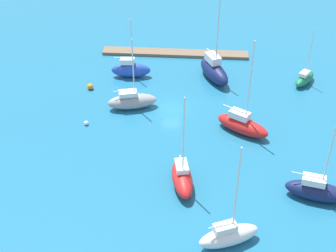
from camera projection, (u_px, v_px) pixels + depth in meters
water at (171, 109)px, 67.04m from camera, size 160.00×160.00×0.00m
pier_dock at (175, 53)px, 80.72m from camera, size 24.54×2.45×0.50m
sailboat_navy_lone_south at (214, 70)px, 73.02m from camera, size 5.77×8.21×13.06m
sailboat_red_far_south at (242, 124)px, 61.77m from camera, size 7.42×5.83×13.14m
sailboat_green_outer_mooring at (305, 78)px, 72.30m from camera, size 4.29×5.16×8.80m
sailboat_blue_by_breakwater at (131, 69)px, 73.84m from camera, size 6.16×2.30×9.49m
sailboat_gray_center_basin at (132, 101)px, 66.59m from camera, size 7.26×4.04×10.51m
sailboat_white_near_pier at (229, 235)px, 46.49m from camera, size 6.49×4.21×11.89m
sailboat_navy_inner_mooring at (317, 190)px, 51.67m from camera, size 7.15×3.76×12.58m
sailboat_red_west_end at (182, 177)px, 53.36m from camera, size 3.43×6.69×11.94m
mooring_buoy_white at (86, 123)px, 63.65m from camera, size 0.60×0.60×0.60m
mooring_buoy_orange at (90, 87)px, 71.20m from camera, size 0.90×0.90×0.90m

